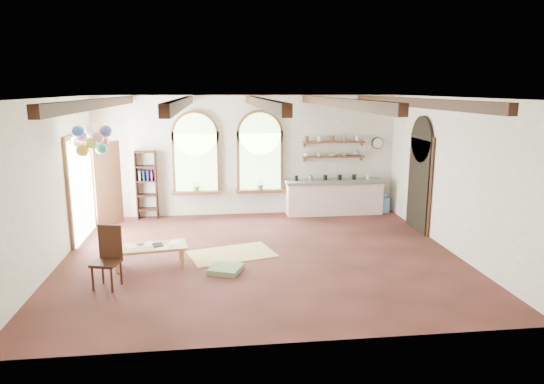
{
  "coord_description": "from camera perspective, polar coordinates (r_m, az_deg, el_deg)",
  "views": [
    {
      "loc": [
        -0.91,
        -9.41,
        3.37
      ],
      "look_at": [
        0.29,
        0.6,
        1.21
      ],
      "focal_mm": 32.0,
      "sensor_mm": 36.0,
      "label": 1
    }
  ],
  "objects": [
    {
      "name": "potted_plant_right",
      "position": [
        13.03,
        -1.35,
        0.93
      ],
      "size": [
        0.27,
        0.23,
        0.3
      ],
      "primitive_type": "imported",
      "color": "#598C4C",
      "rests_on": "window_right"
    },
    {
      "name": "shelf_bowl_b",
      "position": [
        13.38,
        8.49,
        4.35
      ],
      "size": [
        0.2,
        0.2,
        0.06
      ],
      "primitive_type": "imported",
      "color": "#8C664C",
      "rests_on": "wall_shelf_lower"
    },
    {
      "name": "ceiling_beams",
      "position": [
        9.46,
        -1.31,
        10.44
      ],
      "size": [
        6.2,
        6.8,
        0.18
      ],
      "primitive_type": null,
      "color": "black",
      "rests_on": "ceiling"
    },
    {
      "name": "shelf_bowl_a",
      "position": [
        13.29,
        7.03,
        4.33
      ],
      "size": [
        0.22,
        0.22,
        0.05
      ],
      "primitive_type": "imported",
      "color": "beige",
      "rests_on": "wall_shelf_lower"
    },
    {
      "name": "coffee_table",
      "position": [
        9.7,
        -14.2,
        -6.42
      ],
      "size": [
        1.48,
        0.83,
        0.4
      ],
      "color": "tan",
      "rests_on": "floor"
    },
    {
      "name": "wall_shelf_upper",
      "position": [
        13.26,
        7.28,
        5.84
      ],
      "size": [
        1.7,
        0.24,
        0.04
      ],
      "primitive_type": "cube",
      "color": "brown",
      "rests_on": "wall_back"
    },
    {
      "name": "shelf_cup_a",
      "position": [
        13.14,
        4.06,
        4.4
      ],
      "size": [
        0.12,
        0.1,
        0.1
      ],
      "primitive_type": "imported",
      "color": "white",
      "rests_on": "wall_shelf_lower"
    },
    {
      "name": "left_doorway",
      "position": [
        11.83,
        -21.57,
        0.41
      ],
      "size": [
        0.1,
        1.9,
        2.5
      ],
      "primitive_type": "cube",
      "color": "brown",
      "rests_on": "floor"
    },
    {
      "name": "window_right",
      "position": [
        13.01,
        -1.41,
        4.4
      ],
      "size": [
        1.3,
        0.28,
        2.2
      ],
      "color": "brown",
      "rests_on": "floor"
    },
    {
      "name": "wall_clock",
      "position": [
        13.69,
        12.31,
        5.65
      ],
      "size": [
        0.32,
        0.04,
        0.32
      ],
      "primitive_type": "cylinder",
      "rotation": [
        1.57,
        0.0,
        0.0
      ],
      "color": "black",
      "rests_on": "wall_back"
    },
    {
      "name": "side_chair",
      "position": [
        8.91,
        -18.8,
        -8.69
      ],
      "size": [
        0.53,
        0.53,
        1.07
      ],
      "color": "black",
      "rests_on": "floor"
    },
    {
      "name": "tablet",
      "position": [
        9.68,
        -13.29,
        -6.08
      ],
      "size": [
        0.25,
        0.31,
        0.01
      ],
      "primitive_type": "cube",
      "rotation": [
        0.0,
        0.0,
        0.29
      ],
      "color": "black",
      "rests_on": "coffee_table"
    },
    {
      "name": "right_doorway",
      "position": [
        12.16,
        16.89,
        0.79
      ],
      "size": [
        0.1,
        1.3,
        2.4
      ],
      "primitive_type": "cube",
      "color": "black",
      "rests_on": "floor"
    },
    {
      "name": "floor_cushion",
      "position": [
        9.25,
        -5.47,
        -9.01
      ],
      "size": [
        0.72,
        0.72,
        0.1
      ],
      "primitive_type": "cube",
      "rotation": [
        0.0,
        0.0,
        -0.38
      ],
      "color": "#6D8A5F",
      "rests_on": "floor"
    },
    {
      "name": "floor_mat",
      "position": [
        10.17,
        -4.72,
        -7.27
      ],
      "size": [
        1.92,
        1.47,
        0.02
      ],
      "primitive_type": "cube",
      "rotation": [
        0.0,
        0.0,
        0.27
      ],
      "color": "#D4C46A",
      "rests_on": "floor"
    },
    {
      "name": "water_jug_b",
      "position": [
        13.65,
        11.35,
        -1.33
      ],
      "size": [
        0.31,
        0.31,
        0.6
      ],
      "color": "#5E9DCB",
      "rests_on": "floor"
    },
    {
      "name": "shelf_vase",
      "position": [
        13.47,
        9.94,
        4.63
      ],
      "size": [
        0.18,
        0.18,
        0.19
      ],
      "primitive_type": "imported",
      "color": "slate",
      "rests_on": "wall_shelf_lower"
    },
    {
      "name": "bookshelf",
      "position": [
        13.09,
        -14.54,
        0.82
      ],
      "size": [
        0.53,
        0.32,
        1.8
      ],
      "color": "black",
      "rests_on": "floor"
    },
    {
      "name": "balloon_cluster",
      "position": [
        10.56,
        -20.53,
        5.78
      ],
      "size": [
        0.89,
        0.89,
        1.15
      ],
      "color": "silver",
      "rests_on": "floor"
    },
    {
      "name": "kitchen_counter",
      "position": [
        13.33,
        7.3,
        -0.55
      ],
      "size": [
        2.68,
        0.62,
        0.94
      ],
      "color": "silver",
      "rests_on": "floor"
    },
    {
      "name": "table_book",
      "position": [
        9.87,
        -15.78,
        -5.84
      ],
      "size": [
        0.22,
        0.27,
        0.02
      ],
      "primitive_type": "imported",
      "rotation": [
        0.0,
        0.0,
        0.33
      ],
      "color": "olive",
      "rests_on": "coffee_table"
    },
    {
      "name": "window_left",
      "position": [
        12.96,
        -8.94,
        4.23
      ],
      "size": [
        1.3,
        0.28,
        2.2
      ],
      "color": "brown",
      "rests_on": "floor"
    },
    {
      "name": "potted_plant_left",
      "position": [
        12.99,
        -8.84,
        0.75
      ],
      "size": [
        0.27,
        0.23,
        0.3
      ],
      "primitive_type": "imported",
      "color": "#598C4C",
      "rests_on": "window_left"
    },
    {
      "name": "shelf_cup_b",
      "position": [
        13.21,
        5.55,
        4.4
      ],
      "size": [
        0.1,
        0.1,
        0.09
      ],
      "primitive_type": "imported",
      "color": "beige",
      "rests_on": "wall_shelf_lower"
    },
    {
      "name": "wall_shelf_lower",
      "position": [
        13.31,
        7.23,
        4.13
      ],
      "size": [
        1.7,
        0.24,
        0.04
      ],
      "primitive_type": "cube",
      "color": "brown",
      "rests_on": "wall_back"
    },
    {
      "name": "floor",
      "position": [
        10.04,
        -1.23,
        -7.54
      ],
      "size": [
        8.0,
        8.0,
        0.0
      ],
      "primitive_type": "plane",
      "color": "maroon",
      "rests_on": "ground"
    },
    {
      "name": "water_jug_a",
      "position": [
        13.8,
        13.12,
        -1.37
      ],
      "size": [
        0.28,
        0.28,
        0.54
      ],
      "color": "#5E9DCB",
      "rests_on": "floor"
    }
  ]
}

